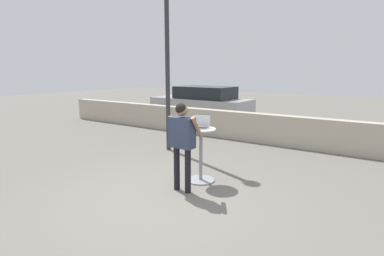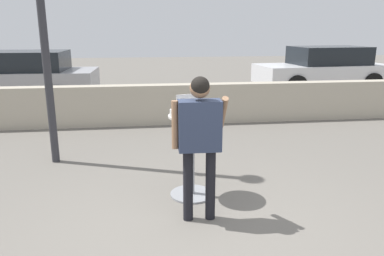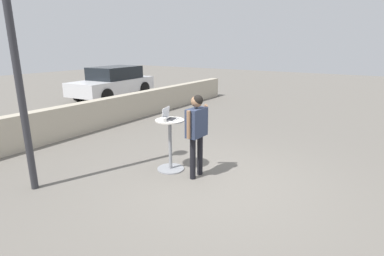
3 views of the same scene
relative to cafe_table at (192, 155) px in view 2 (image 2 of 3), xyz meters
The scene contains 8 objects.
ground_plane 1.23m from the cafe_table, 92.57° to the right, with size 50.00×50.00×0.00m, color slate.
pavement_kerb 3.80m from the cafe_table, 90.74° to the left, with size 17.63×0.35×0.88m.
cafe_table is the anchor object (origin of this frame).
laptop 0.57m from the cafe_table, 138.15° to the left, with size 0.37×0.30×0.25m.
coffee_mug 0.60m from the cafe_table, behind, with size 0.12×0.09×0.09m.
standing_person 0.79m from the cafe_table, 89.95° to the right, with size 0.60×0.35×1.61m.
parked_car_near_street 7.91m from the cafe_table, 121.73° to the left, with size 4.60×2.04×1.47m.
parked_car_further_down 9.28m from the cafe_table, 54.12° to the left, with size 4.48×2.17×1.50m.
Camera 2 is at (-0.53, -3.31, 2.08)m, focal length 35.00 mm.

